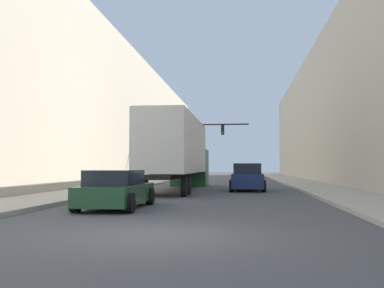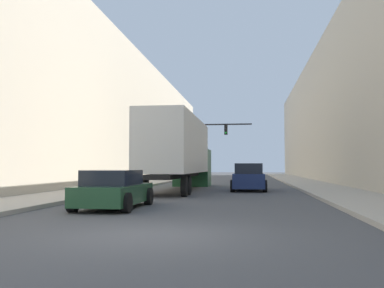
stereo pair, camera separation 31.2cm
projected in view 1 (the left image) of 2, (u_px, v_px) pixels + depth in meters
The scene contains 9 objects.
ground_plane at pixel (159, 236), 8.98m from camera, with size 200.00×200.00×0.00m, color #4C4C4F.
sidewalk_right at pixel (299, 182), 37.94m from camera, with size 3.35×80.00×0.15m.
sidewalk_left at pixel (151, 181), 39.53m from camera, with size 3.35×80.00×0.15m.
building_right at pixel (352, 110), 37.72m from camera, with size 6.00×80.00×12.84m.
building_left at pixel (103, 115), 40.41m from camera, with size 6.00×80.00×12.58m.
semi_truck at pixel (179, 151), 26.27m from camera, with size 2.56×14.00×4.27m.
sedan_car at pixel (116, 190), 14.87m from camera, with size 2.00×4.26×1.33m.
suv_car at pixel (247, 178), 25.85m from camera, with size 2.06×4.62×1.64m.
traffic_signal_gantry at pixel (191, 139), 39.96m from camera, with size 7.28×0.35×5.66m.
Camera 1 is at (1.75, -8.93, 1.45)m, focal length 40.00 mm.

